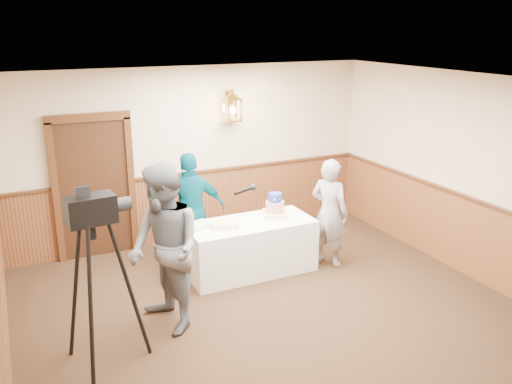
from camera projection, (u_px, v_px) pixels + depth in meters
ground at (301, 342)px, 6.07m from camera, size 7.00×7.00×0.00m
room_shell at (280, 202)px, 5.99m from camera, size 6.02×7.02×2.81m
display_table at (250, 247)px, 7.70m from camera, size 1.80×0.80×0.75m
tiered_cake at (275, 207)px, 7.78m from camera, size 0.44×0.44×0.35m
sheet_cake_yellow at (226, 225)px, 7.39m from camera, size 0.43×0.38×0.07m
sheet_cake_green at (199, 225)px, 7.37m from camera, size 0.35×0.31×0.07m
interviewer at (165, 249)px, 6.09m from camera, size 1.62×1.07×1.97m
baker at (329, 213)px, 7.82m from camera, size 0.61×0.70×1.60m
assistant_p at (191, 210)px, 7.78m from camera, size 1.03×0.51×1.69m
tv_camera_rig at (99, 295)px, 5.37m from camera, size 0.74×0.68×1.87m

